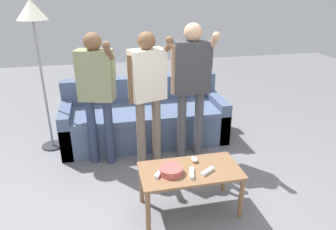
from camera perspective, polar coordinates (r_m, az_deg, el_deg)
ground_plane at (r=3.30m, az=2.22°, el=-13.94°), size 12.00×12.00×0.00m
couch at (r=4.24m, az=-4.38°, el=-0.72°), size 2.14×0.84×0.80m
coffee_table at (r=2.87m, az=4.08°, el=-11.05°), size 0.91×0.48×0.44m
snack_bowl at (r=2.77m, az=0.58°, el=-10.14°), size 0.21×0.21×0.06m
game_remote_nunchuk at (r=2.95m, az=4.91°, el=-8.11°), size 0.06×0.09×0.05m
floor_lamp at (r=3.95m, az=-23.62°, el=15.42°), size 0.34×0.34×1.83m
player_left at (r=3.47m, az=-13.06°, el=5.32°), size 0.44×0.41×1.53m
player_center at (r=3.40m, az=-3.75°, el=5.56°), size 0.49×0.31×1.54m
player_right at (r=3.53m, az=4.40°, el=6.94°), size 0.47×0.35×1.61m
game_remote_wand_near at (r=2.77m, az=4.39°, el=-10.65°), size 0.07×0.16×0.03m
game_remote_wand_far at (r=2.81m, az=7.30°, el=-10.24°), size 0.15×0.11×0.03m
game_remote_wand_spare at (r=2.76m, az=-1.56°, el=-10.61°), size 0.12×0.15×0.03m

